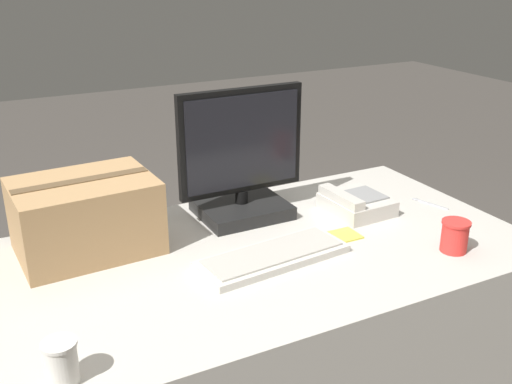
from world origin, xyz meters
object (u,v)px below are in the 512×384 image
(desk_phone, at_px, (355,203))
(paper_cup_right, at_px, (455,236))
(monitor, at_px, (241,169))
(keyboard, at_px, (273,256))
(spoon, at_px, (425,202))
(cardboard_box, at_px, (86,216))
(paper_cup_left, at_px, (61,362))
(sticky_note_pad, at_px, (345,235))

(desk_phone, bearing_deg, paper_cup_right, -79.06)
(monitor, distance_m, keyboard, 0.38)
(keyboard, bearing_deg, spoon, 5.13)
(paper_cup_right, height_order, cardboard_box, cardboard_box)
(monitor, bearing_deg, paper_cup_left, -139.56)
(spoon, xyz_separation_m, cardboard_box, (-1.17, 0.19, 0.11))
(spoon, bearing_deg, monitor, 54.14)
(paper_cup_left, relative_size, sticky_note_pad, 1.12)
(spoon, bearing_deg, paper_cup_left, 88.82)
(monitor, xyz_separation_m, paper_cup_left, (-0.72, -0.61, -0.12))
(paper_cup_left, height_order, paper_cup_right, paper_cup_left)
(sticky_note_pad, bearing_deg, desk_phone, 44.78)
(keyboard, distance_m, paper_cup_left, 0.71)
(paper_cup_right, bearing_deg, desk_phone, 103.25)
(sticky_note_pad, bearing_deg, spoon, 12.54)
(monitor, distance_m, spoon, 0.69)
(monitor, xyz_separation_m, paper_cup_right, (0.45, -0.54, -0.12))
(spoon, distance_m, cardboard_box, 1.19)
(cardboard_box, bearing_deg, sticky_note_pad, -20.48)
(spoon, bearing_deg, paper_cup_right, 132.60)
(paper_cup_left, distance_m, cardboard_box, 0.62)
(paper_cup_right, relative_size, cardboard_box, 0.23)
(paper_cup_left, distance_m, paper_cup_right, 1.17)
(desk_phone, xyz_separation_m, paper_cup_right, (0.09, -0.38, 0.02))
(paper_cup_left, xyz_separation_m, paper_cup_right, (1.17, 0.07, -0.00))
(paper_cup_right, distance_m, cardboard_box, 1.11)
(spoon, bearing_deg, desk_phone, 62.45)
(monitor, xyz_separation_m, spoon, (0.64, -0.21, -0.17))
(paper_cup_left, relative_size, spoon, 0.70)
(paper_cup_left, bearing_deg, paper_cup_right, 3.50)
(keyboard, relative_size, paper_cup_right, 4.77)
(desk_phone, bearing_deg, spoon, -12.19)
(paper_cup_left, bearing_deg, spoon, 16.50)
(desk_phone, xyz_separation_m, spoon, (0.28, -0.05, -0.03))
(paper_cup_left, bearing_deg, sticky_note_pad, 18.22)
(cardboard_box, bearing_deg, monitor, 2.56)
(desk_phone, height_order, cardboard_box, cardboard_box)
(spoon, distance_m, sticky_note_pad, 0.43)
(sticky_note_pad, bearing_deg, keyboard, -172.62)
(desk_phone, distance_m, spoon, 0.28)
(monitor, relative_size, paper_cup_right, 4.50)
(paper_cup_right, height_order, sticky_note_pad, paper_cup_right)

